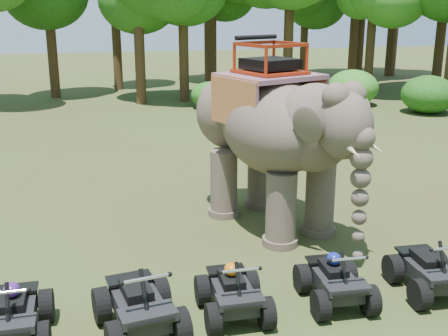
% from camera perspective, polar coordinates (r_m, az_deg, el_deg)
% --- Properties ---
extents(ground, '(110.00, 110.00, 0.00)m').
position_cam_1_polar(ground, '(11.53, 1.40, -10.76)').
color(ground, '#47381E').
rests_on(ground, ground).
extents(elephant, '(4.14, 5.86, 4.51)m').
position_cam_1_polar(elephant, '(13.37, 4.82, 3.36)').
color(elephant, brown).
rests_on(elephant, ground).
extents(atv_0, '(1.18, 1.61, 1.19)m').
position_cam_1_polar(atv_0, '(9.81, -20.72, -13.17)').
color(atv_0, black).
rests_on(atv_0, ground).
extents(atv_1, '(1.54, 1.94, 1.30)m').
position_cam_1_polar(atv_1, '(9.50, -8.67, -12.84)').
color(atv_1, black).
rests_on(atv_1, ground).
extents(atv_2, '(1.16, 1.57, 1.15)m').
position_cam_1_polar(atv_2, '(9.91, 0.94, -11.85)').
color(atv_2, black).
rests_on(atv_2, ground).
extents(atv_3, '(1.19, 1.59, 1.14)m').
position_cam_1_polar(atv_3, '(10.49, 11.28, -10.52)').
color(atv_3, black).
rests_on(atv_3, ground).
extents(atv_4, '(1.24, 1.64, 1.18)m').
position_cam_1_polar(atv_4, '(11.30, 20.23, -9.14)').
color(atv_4, black).
rests_on(atv_4, ground).
extents(tree_0, '(5.72, 5.72, 8.17)m').
position_cam_1_polar(tree_0, '(30.62, -8.68, 14.04)').
color(tree_0, '#195114').
rests_on(tree_0, ground).
extents(tree_1, '(5.90, 5.90, 8.43)m').
position_cam_1_polar(tree_1, '(34.96, -1.24, 14.70)').
color(tree_1, '#195114').
rests_on(tree_1, ground).
extents(tree_2, '(5.95, 5.95, 8.50)m').
position_cam_1_polar(tree_2, '(33.05, 6.61, 14.56)').
color(tree_2, '#195114').
rests_on(tree_2, ground).
extents(tree_3, '(4.78, 4.78, 6.82)m').
position_cam_1_polar(tree_3, '(33.87, 14.70, 12.77)').
color(tree_3, '#195114').
rests_on(tree_3, ground).
extents(tree_29, '(5.89, 5.89, 8.41)m').
position_cam_1_polar(tree_29, '(33.82, -17.28, 13.92)').
color(tree_29, '#195114').
rests_on(tree_29, ground).
extents(tree_30, '(6.91, 6.91, 9.86)m').
position_cam_1_polar(tree_30, '(44.24, 17.09, 15.30)').
color(tree_30, '#195114').
rests_on(tree_30, ground).
extents(tree_31, '(5.40, 5.40, 7.71)m').
position_cam_1_polar(tree_31, '(41.24, 8.20, 14.31)').
color(tree_31, '#195114').
rests_on(tree_31, ground).
extents(tree_32, '(5.37, 5.37, 7.67)m').
position_cam_1_polar(tree_32, '(31.18, -4.16, 13.76)').
color(tree_32, '#195114').
rests_on(tree_32, ground).
extents(tree_33, '(6.29, 6.29, 8.99)m').
position_cam_1_polar(tree_33, '(36.12, 21.32, 14.12)').
color(tree_33, '#195114').
rests_on(tree_33, ground).
extents(tree_35, '(6.44, 6.44, 9.20)m').
position_cam_1_polar(tree_35, '(44.28, 16.80, 14.89)').
color(tree_35, '#195114').
rests_on(tree_35, ground).
extents(tree_36, '(7.57, 7.57, 10.82)m').
position_cam_1_polar(tree_36, '(42.08, 13.87, 16.17)').
color(tree_36, '#195114').
rests_on(tree_36, ground).
extents(tree_37, '(5.82, 5.82, 8.32)m').
position_cam_1_polar(tree_37, '(36.17, -10.96, 14.39)').
color(tree_37, '#195114').
rests_on(tree_37, ground).
extents(tree_38, '(6.28, 6.28, 8.97)m').
position_cam_1_polar(tree_38, '(38.95, -1.61, 15.27)').
color(tree_38, '#195114').
rests_on(tree_38, ground).
extents(tree_39, '(6.35, 6.35, 9.08)m').
position_cam_1_polar(tree_39, '(40.35, 13.17, 14.98)').
color(tree_39, '#195114').
rests_on(tree_39, ground).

